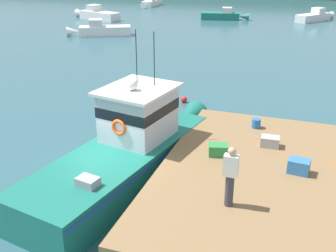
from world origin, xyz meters
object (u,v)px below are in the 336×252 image
object	(u,v)px
moored_boat_near_channel	(100,30)
moored_boat_far_left	(224,15)
deckhand_by_the_boat	(230,176)
crate_single_far	(270,141)
crate_stack_near_edge	(218,150)
moored_boat_off_the_point	(151,3)
bait_bucket	(256,123)
moored_boat_mid_harbor	(97,14)
mooring_buoy_spare_mooring	(184,99)
moored_boat_outer_mooring	(315,16)
crate_stack_mid_dock	(299,166)
main_fishing_boat	(129,149)

from	to	relation	value
moored_boat_near_channel	moored_boat_far_left	distance (m)	15.02
deckhand_by_the_boat	crate_single_far	bearing A→B (deg)	81.08
crate_stack_near_edge	deckhand_by_the_boat	world-z (taller)	deckhand_by_the_boat
moored_boat_off_the_point	moored_boat_near_channel	bearing A→B (deg)	-81.29
bait_bucket	moored_boat_mid_harbor	size ratio (longest dim) A/B	0.06
moored_boat_off_the_point	mooring_buoy_spare_mooring	size ratio (longest dim) A/B	16.08
moored_boat_mid_harbor	crate_stack_near_edge	bearing A→B (deg)	-55.85
mooring_buoy_spare_mooring	bait_bucket	bearing A→B (deg)	-49.05
moored_boat_outer_mooring	bait_bucket	bearing A→B (deg)	-92.57
crate_stack_mid_dock	crate_single_far	world-z (taller)	crate_stack_mid_dock
moored_boat_off_the_point	moored_boat_far_left	bearing A→B (deg)	-34.83
moored_boat_far_left	moored_boat_off_the_point	distance (m)	14.18
crate_single_far	bait_bucket	world-z (taller)	same
moored_boat_near_channel	moored_boat_mid_harbor	size ratio (longest dim) A/B	0.92
crate_single_far	moored_boat_off_the_point	distance (m)	45.86
crate_stack_mid_dock	main_fishing_boat	bearing A→B (deg)	178.57
moored_boat_near_channel	moored_boat_far_left	world-z (taller)	moored_boat_near_channel
moored_boat_mid_harbor	deckhand_by_the_boat	bearing A→B (deg)	-56.99
crate_stack_mid_dock	moored_boat_far_left	distance (m)	35.88
crate_single_far	moored_boat_mid_harbor	size ratio (longest dim) A/B	0.10
crate_single_far	crate_stack_mid_dock	bearing A→B (deg)	-57.00
crate_stack_mid_dock	crate_stack_near_edge	xyz separation A→B (m)	(-2.46, 0.34, -0.03)
crate_stack_near_edge	deckhand_by_the_boat	bearing A→B (deg)	-71.85
crate_stack_mid_dock	crate_single_far	bearing A→B (deg)	123.00
crate_stack_near_edge	crate_single_far	xyz separation A→B (m)	(1.47, 1.19, -0.01)
moored_boat_far_left	main_fishing_boat	bearing A→B (deg)	-83.19
main_fishing_boat	deckhand_by_the_boat	size ratio (longest dim) A/B	6.12
main_fishing_boat	moored_boat_far_left	world-z (taller)	main_fishing_boat
deckhand_by_the_boat	moored_boat_mid_harbor	bearing A→B (deg)	123.01
crate_single_far	moored_boat_far_left	bearing A→B (deg)	104.59
moored_boat_near_channel	mooring_buoy_spare_mooring	size ratio (longest dim) A/B	17.31
crate_stack_mid_dock	mooring_buoy_spare_mooring	bearing A→B (deg)	126.92
deckhand_by_the_boat	moored_boat_outer_mooring	distance (m)	39.35
moored_boat_off_the_point	moored_boat_outer_mooring	xyz separation A→B (m)	(21.12, -5.69, 0.01)
bait_bucket	moored_boat_near_channel	size ratio (longest dim) A/B	0.06
crate_stack_mid_dock	moored_boat_mid_harbor	xyz separation A→B (m)	(-22.76, 30.27, -0.89)
moored_boat_outer_mooring	mooring_buoy_spare_mooring	size ratio (longest dim) A/B	15.22
bait_bucket	main_fishing_boat	bearing A→B (deg)	-143.79
crate_stack_near_edge	moored_boat_far_left	size ratio (longest dim) A/B	0.11
crate_single_far	deckhand_by_the_boat	distance (m)	3.95
crate_stack_mid_dock	moored_boat_off_the_point	world-z (taller)	crate_stack_mid_dock
crate_stack_mid_dock	moored_boat_far_left	bearing A→B (deg)	105.51
deckhand_by_the_boat	mooring_buoy_spare_mooring	size ratio (longest dim) A/B	5.04
crate_single_far	moored_boat_outer_mooring	bearing A→B (deg)	88.58
main_fishing_boat	moored_boat_near_channel	xyz separation A→B (m)	(-12.62, 22.04, -0.51)
moored_boat_mid_harbor	mooring_buoy_spare_mooring	world-z (taller)	moored_boat_mid_harbor
main_fishing_boat	crate_single_far	distance (m)	4.71
bait_bucket	moored_boat_mid_harbor	xyz separation A→B (m)	(-21.12, 27.32, -0.85)
crate_stack_near_edge	mooring_buoy_spare_mooring	xyz separation A→B (m)	(-3.42, 7.49, -1.22)
moored_boat_off_the_point	moored_boat_outer_mooring	bearing A→B (deg)	-15.09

